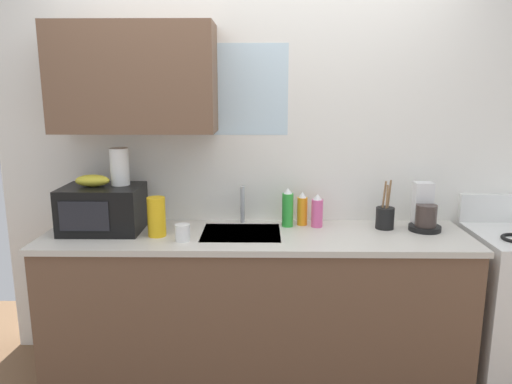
# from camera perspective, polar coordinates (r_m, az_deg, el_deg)

# --- Properties ---
(kitchen_wall_assembly) EXTENTS (3.26, 0.42, 2.50)m
(kitchen_wall_assembly) POSITION_cam_1_polar(r_m,az_deg,el_deg) (3.07, -2.40, 4.95)
(kitchen_wall_assembly) COLOR white
(kitchen_wall_assembly) RESTS_ON ground
(counter_unit) EXTENTS (2.49, 0.63, 0.90)m
(counter_unit) POSITION_cam_1_polar(r_m,az_deg,el_deg) (3.01, -0.03, -12.97)
(counter_unit) COLOR brown
(counter_unit) RESTS_ON ground
(sink_faucet) EXTENTS (0.03, 0.03, 0.23)m
(sink_faucet) POSITION_cam_1_polar(r_m,az_deg,el_deg) (3.06, -1.59, -1.49)
(sink_faucet) COLOR #B2B5BA
(sink_faucet) RESTS_ON counter_unit
(microwave) EXTENTS (0.46, 0.35, 0.27)m
(microwave) POSITION_cam_1_polar(r_m,az_deg,el_deg) (3.02, -17.57, -1.89)
(microwave) COLOR black
(microwave) RESTS_ON counter_unit
(banana_bunch) EXTENTS (0.20, 0.11, 0.07)m
(banana_bunch) POSITION_cam_1_polar(r_m,az_deg,el_deg) (3.00, -18.66, 1.28)
(banana_bunch) COLOR gold
(banana_bunch) RESTS_ON microwave
(paper_towel_roll) EXTENTS (0.11, 0.11, 0.22)m
(paper_towel_roll) POSITION_cam_1_polar(r_m,az_deg,el_deg) (2.99, -15.73, 2.89)
(paper_towel_roll) COLOR white
(paper_towel_roll) RESTS_ON microwave
(coffee_maker) EXTENTS (0.19, 0.21, 0.28)m
(coffee_maker) POSITION_cam_1_polar(r_m,az_deg,el_deg) (3.09, 19.14, -2.27)
(coffee_maker) COLOR black
(coffee_maker) RESTS_ON counter_unit
(dish_soap_bottle_green) EXTENTS (0.07, 0.07, 0.24)m
(dish_soap_bottle_green) POSITION_cam_1_polar(r_m,az_deg,el_deg) (2.98, 3.74, -1.92)
(dish_soap_bottle_green) COLOR green
(dish_soap_bottle_green) RESTS_ON counter_unit
(dish_soap_bottle_orange) EXTENTS (0.06, 0.06, 0.21)m
(dish_soap_bottle_orange) POSITION_cam_1_polar(r_m,az_deg,el_deg) (3.02, 5.45, -2.07)
(dish_soap_bottle_orange) COLOR orange
(dish_soap_bottle_orange) RESTS_ON counter_unit
(dish_soap_bottle_pink) EXTENTS (0.07, 0.07, 0.21)m
(dish_soap_bottle_pink) POSITION_cam_1_polar(r_m,az_deg,el_deg) (2.99, 7.19, -2.29)
(dish_soap_bottle_pink) COLOR #E55999
(dish_soap_bottle_pink) RESTS_ON counter_unit
(cereal_canister) EXTENTS (0.10, 0.10, 0.23)m
(cereal_canister) POSITION_cam_1_polar(r_m,az_deg,el_deg) (2.84, -11.61, -2.86)
(cereal_canister) COLOR gold
(cereal_canister) RESTS_ON counter_unit
(mug_white) EXTENTS (0.08, 0.08, 0.09)m
(mug_white) POSITION_cam_1_polar(r_m,az_deg,el_deg) (2.74, -8.62, -4.73)
(mug_white) COLOR white
(mug_white) RESTS_ON counter_unit
(utensil_crock) EXTENTS (0.11, 0.11, 0.30)m
(utensil_crock) POSITION_cam_1_polar(r_m,az_deg,el_deg) (3.04, 14.91, -2.86)
(utensil_crock) COLOR black
(utensil_crock) RESTS_ON counter_unit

